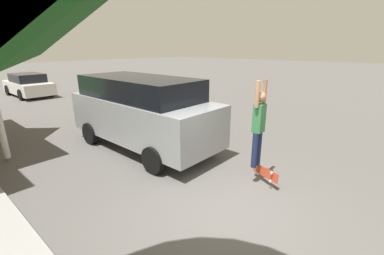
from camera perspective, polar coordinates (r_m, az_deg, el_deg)
The scene contains 5 objects.
ground_plane at distance 5.26m, azimuth 8.17°, elevation -18.10°, with size 120.00×120.00×0.00m, color #54514F.
suv_parked at distance 8.00m, azimuth -11.09°, elevation 3.77°, with size 2.12×5.08×2.20m.
car_down_street at distance 19.87m, azimuth -32.59°, elevation 7.94°, with size 1.91×4.40×1.45m.
skateboarder at distance 5.82m, azimuth 14.58°, elevation 0.86°, with size 0.41×0.23×1.97m.
skateboard at distance 6.23m, azimuth 15.90°, elevation -9.60°, with size 0.37×0.75×0.28m.
Camera 1 is at (-3.64, -2.27, 3.04)m, focal length 24.00 mm.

